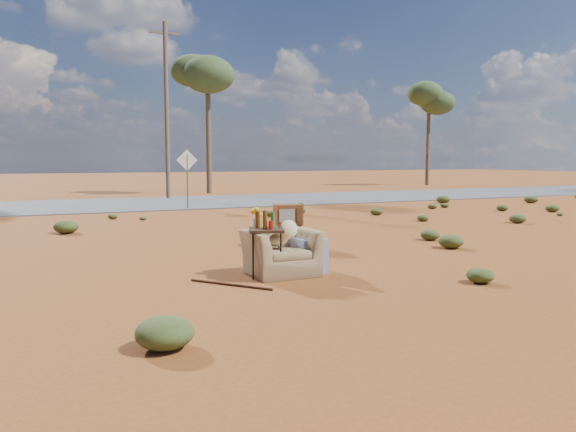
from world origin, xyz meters
name	(u,v)px	position (x,y,z in m)	size (l,w,h in m)	color
ground	(282,270)	(0.00, 0.00, 0.00)	(140.00, 140.00, 0.00)	brown
highway	(133,204)	(0.00, 15.00, 0.02)	(140.00, 7.00, 0.04)	#565659
armchair	(286,246)	(-0.06, -0.28, 0.45)	(1.29, 0.83, 0.96)	olive
tv_unit	(288,215)	(1.16, 2.31, 0.66)	(0.63, 0.55, 0.89)	black
side_table	(264,227)	(-0.46, -0.33, 0.79)	(0.68, 0.68, 1.07)	#342113
rusty_bar	(231,285)	(-1.15, -0.73, 0.02)	(0.04, 0.04, 1.40)	#4B2514
road_sign	(187,168)	(1.50, 12.00, 1.50)	(0.78, 0.06, 2.19)	brown
eucalyptus_center	(208,72)	(5.00, 21.00, 6.43)	(3.20, 3.20, 7.60)	brown
eucalyptus_right	(429,101)	(22.00, 24.00, 5.94)	(3.20, 3.20, 7.10)	brown
utility_pole_center	(167,108)	(2.00, 17.50, 4.15)	(1.40, 0.20, 8.00)	brown
scrub_patch	(172,233)	(-0.82, 4.41, 0.14)	(17.49, 8.07, 0.33)	#435123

